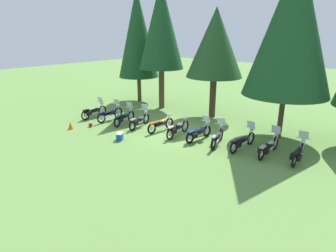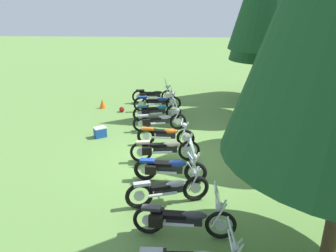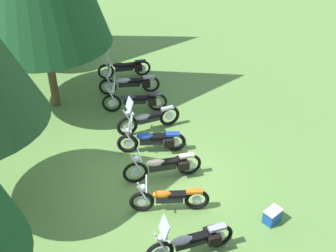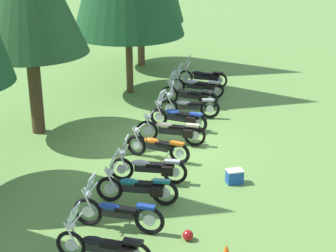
# 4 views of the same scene
# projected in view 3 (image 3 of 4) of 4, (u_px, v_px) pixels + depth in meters

# --- Properties ---
(ground_plane) EXTENTS (80.00, 80.00, 0.00)m
(ground_plane) POSITION_uv_depth(u_px,v_px,m) (162.00, 180.00, 12.63)
(ground_plane) COLOR #608C42
(motorcycle_3) EXTENTS (0.83, 2.21, 1.37)m
(motorcycle_3) POSITION_uv_depth(u_px,v_px,m) (191.00, 241.00, 10.17)
(motorcycle_3) COLOR black
(motorcycle_3) RESTS_ON ground_plane
(motorcycle_4) EXTENTS (0.69, 2.16, 0.99)m
(motorcycle_4) POSITION_uv_depth(u_px,v_px,m) (169.00, 198.00, 11.40)
(motorcycle_4) COLOR black
(motorcycle_4) RESTS_ON ground_plane
(motorcycle_5) EXTENTS (0.72, 2.34, 1.02)m
(motorcycle_5) POSITION_uv_depth(u_px,v_px,m) (164.00, 166.00, 12.45)
(motorcycle_5) COLOR black
(motorcycle_5) RESTS_ON ground_plane
(motorcycle_6) EXTENTS (0.63, 2.20, 1.35)m
(motorcycle_6) POSITION_uv_depth(u_px,v_px,m) (152.00, 140.00, 13.51)
(motorcycle_6) COLOR black
(motorcycle_6) RESTS_ON ground_plane
(motorcycle_7) EXTENTS (0.92, 2.21, 1.38)m
(motorcycle_7) POSITION_uv_depth(u_px,v_px,m) (148.00, 119.00, 14.49)
(motorcycle_7) COLOR black
(motorcycle_7) RESTS_ON ground_plane
(motorcycle_8) EXTENTS (0.67, 2.38, 1.37)m
(motorcycle_8) POSITION_uv_depth(u_px,v_px,m) (135.00, 100.00, 15.49)
(motorcycle_8) COLOR black
(motorcycle_8) RESTS_ON ground_plane
(motorcycle_9) EXTENTS (0.61, 2.37, 1.35)m
(motorcycle_9) POSITION_uv_depth(u_px,v_px,m) (130.00, 83.00, 16.57)
(motorcycle_9) COLOR black
(motorcycle_9) RESTS_ON ground_plane
(motorcycle_10) EXTENTS (0.69, 2.21, 1.35)m
(motorcycle_10) POSITION_uv_depth(u_px,v_px,m) (125.00, 67.00, 17.67)
(motorcycle_10) COLOR black
(motorcycle_10) RESTS_ON ground_plane
(picnic_cooler) EXTENTS (0.52, 0.55, 0.41)m
(picnic_cooler) POSITION_uv_depth(u_px,v_px,m) (272.00, 216.00, 11.18)
(picnic_cooler) COLOR #19479E
(picnic_cooler) RESTS_ON ground_plane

